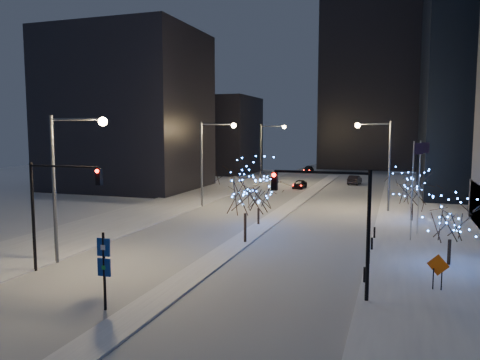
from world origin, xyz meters
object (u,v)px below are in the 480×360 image
at_px(holiday_tree_plaza_far, 413,188).
at_px(street_lamp_w_far, 267,145).
at_px(wayfinding_sign, 104,263).
at_px(holiday_tree_median_far, 259,193).
at_px(street_lamp_east, 381,154).
at_px(traffic_signal_east, 338,212).
at_px(construction_sign, 438,268).
at_px(holiday_tree_median_near, 245,188).
at_px(car_mid, 355,180).
at_px(street_lamp_w_near, 66,168).
at_px(traffic_signal_west, 52,199).
at_px(street_lamp_w_mid, 210,152).
at_px(car_far, 308,170).
at_px(holiday_tree_plaza_near, 451,217).
at_px(car_near, 300,184).

bearing_deg(holiday_tree_plaza_far, street_lamp_w_far, 129.51).
xyz_separation_m(street_lamp_w_far, wayfinding_sign, (7.07, -56.20, -4.06)).
distance_m(holiday_tree_median_far, wayfinding_sign, 22.67).
relative_size(street_lamp_east, traffic_signal_east, 1.43).
bearing_deg(construction_sign, holiday_tree_plaza_far, 112.06).
relative_size(street_lamp_w_far, holiday_tree_median_near, 1.47).
bearing_deg(car_mid, street_lamp_w_near, 82.03).
bearing_deg(traffic_signal_west, holiday_tree_median_near, 51.51).
bearing_deg(traffic_signal_west, holiday_tree_plaza_far, 49.00).
height_order(street_lamp_w_near, holiday_tree_median_far, street_lamp_w_near).
bearing_deg(street_lamp_w_near, holiday_tree_median_far, 62.80).
relative_size(street_lamp_w_near, street_lamp_w_mid, 1.00).
distance_m(holiday_tree_median_near, holiday_tree_plaza_far, 18.85).
bearing_deg(street_lamp_east, car_far, 109.65).
height_order(holiday_tree_plaza_far, wayfinding_sign, holiday_tree_plaza_far).
bearing_deg(traffic_signal_west, street_lamp_east, 58.31).
bearing_deg(car_far, holiday_tree_plaza_far, -69.41).
distance_m(street_lamp_w_far, traffic_signal_east, 54.07).
bearing_deg(car_mid, street_lamp_w_far, 23.62).
relative_size(traffic_signal_west, holiday_tree_plaza_near, 1.42).
xyz_separation_m(traffic_signal_west, car_near, (5.94, 47.98, -4.09)).
bearing_deg(holiday_tree_plaza_near, car_mid, 102.19).
relative_size(street_lamp_east, holiday_tree_plaza_far, 1.98).
bearing_deg(traffic_signal_east, car_near, 103.68).
height_order(street_lamp_w_near, car_far, street_lamp_w_near).
bearing_deg(street_lamp_w_mid, street_lamp_w_near, -90.00).
height_order(street_lamp_w_far, holiday_tree_median_near, street_lamp_w_far).
relative_size(traffic_signal_east, construction_sign, 3.45).
xyz_separation_m(street_lamp_east, holiday_tree_median_far, (-10.58, -11.59, -3.33)).
relative_size(traffic_signal_west, construction_sign, 3.45).
height_order(car_mid, holiday_tree_plaza_far, holiday_tree_plaza_far).
bearing_deg(car_mid, street_lamp_east, 107.19).
relative_size(street_lamp_w_far, holiday_tree_plaza_far, 1.98).
relative_size(street_lamp_w_near, holiday_tree_median_near, 1.47).
relative_size(street_lamp_w_far, car_near, 2.53).
xyz_separation_m(car_mid, holiday_tree_median_far, (-5.65, -37.91, 2.37)).
bearing_deg(wayfinding_sign, car_far, 91.77).
bearing_deg(car_near, street_lamp_w_far, 153.04).
bearing_deg(holiday_tree_plaza_far, street_lamp_w_near, -134.02).
distance_m(car_mid, holiday_tree_plaza_far, 32.45).
xyz_separation_m(street_lamp_east, holiday_tree_plaza_near, (5.16, -20.42, -3.15)).
distance_m(street_lamp_w_near, street_lamp_east, 33.85).
xyz_separation_m(traffic_signal_east, wayfinding_sign, (-10.80, -5.20, -2.32)).
bearing_deg(street_lamp_w_near, street_lamp_w_mid, 90.00).
height_order(holiday_tree_plaza_near, wayfinding_sign, holiday_tree_plaza_near).
bearing_deg(street_lamp_w_near, construction_sign, 4.82).
bearing_deg(car_far, street_lamp_w_near, -92.65).
height_order(street_lamp_w_mid, wayfinding_sign, street_lamp_w_mid).
xyz_separation_m(traffic_signal_east, construction_sign, (5.18, 2.95, -3.39)).
bearing_deg(holiday_tree_median_far, street_lamp_w_near, -117.20).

